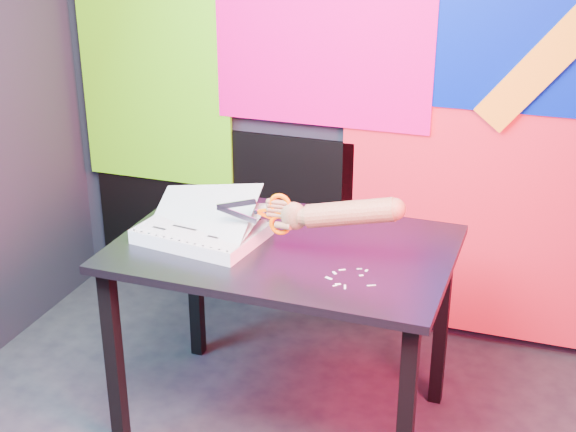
% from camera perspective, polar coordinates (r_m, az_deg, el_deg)
% --- Properties ---
extents(room, '(3.01, 3.01, 2.71)m').
position_cam_1_polar(room, '(1.99, -2.78, 5.76)').
color(room, black).
rests_on(room, ground).
extents(backdrop, '(2.88, 0.05, 2.08)m').
position_cam_1_polar(backdrop, '(3.44, 7.40, 6.13)').
color(backdrop, red).
rests_on(backdrop, ground).
extents(work_table, '(1.18, 0.79, 0.75)m').
position_cam_1_polar(work_table, '(2.85, -0.25, -3.75)').
color(work_table, black).
rests_on(work_table, ground).
extents(printout_stack, '(0.45, 0.36, 0.22)m').
position_cam_1_polar(printout_stack, '(2.87, -6.13, -1.10)').
color(printout_stack, silver).
rests_on(printout_stack, work_table).
extents(scissors, '(0.27, 0.02, 0.15)m').
position_cam_1_polar(scissors, '(2.68, -0.95, 0.16)').
color(scissors, '#A4A5C3').
rests_on(scissors, printout_stack).
extents(hand_forearm, '(0.45, 0.09, 0.15)m').
position_cam_1_polar(hand_forearm, '(2.61, 3.76, 0.20)').
color(hand_forearm, '#90694D').
rests_on(hand_forearm, work_table).
extents(paper_clippings, '(0.17, 0.16, 0.00)m').
position_cam_1_polar(paper_clippings, '(2.59, 4.11, -4.43)').
color(paper_clippings, silver).
rests_on(paper_clippings, work_table).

